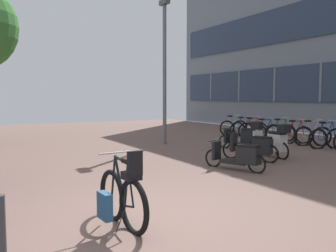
# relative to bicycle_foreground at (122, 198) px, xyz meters

# --- Properties ---
(ground) EXTENTS (21.00, 40.00, 0.13)m
(ground) POSITION_rel_bicycle_foreground_xyz_m (1.94, 0.14, -0.43)
(ground) COLOR black
(bicycle_foreground) EXTENTS (0.64, 1.42, 1.12)m
(bicycle_foreground) POSITION_rel_bicycle_foreground_xyz_m (0.00, 0.00, 0.00)
(bicycle_foreground) COLOR black
(bicycle_foreground) RESTS_ON ground
(bicycle_rack_02) EXTENTS (1.37, 0.55, 1.02)m
(bicycle_rack_02) POSITION_rel_bicycle_foreground_xyz_m (8.93, 3.32, -0.05)
(bicycle_rack_02) COLOR black
(bicycle_rack_02) RESTS_ON ground
(bicycle_rack_03) EXTENTS (1.31, 0.73, 1.02)m
(bicycle_rack_03) POSITION_rel_bicycle_foreground_xyz_m (9.13, 4.04, -0.05)
(bicycle_rack_03) COLOR black
(bicycle_rack_03) RESTS_ON ground
(bicycle_rack_04) EXTENTS (1.26, 0.58, 0.98)m
(bicycle_rack_04) POSITION_rel_bicycle_foreground_xyz_m (9.10, 4.76, -0.06)
(bicycle_rack_04) COLOR black
(bicycle_rack_04) RESTS_ON ground
(bicycle_rack_05) EXTENTS (1.38, 0.47, 1.00)m
(bicycle_rack_05) POSITION_rel_bicycle_foreground_xyz_m (9.07, 5.48, -0.05)
(bicycle_rack_05) COLOR black
(bicycle_rack_05) RESTS_ON ground
(bicycle_rack_06) EXTENTS (1.16, 0.76, 0.96)m
(bicycle_rack_06) POSITION_rel_bicycle_foreground_xyz_m (8.96, 6.20, -0.06)
(bicycle_rack_06) COLOR black
(bicycle_rack_06) RESTS_ON ground
(bicycle_rack_07) EXTENTS (1.27, 0.60, 0.99)m
(bicycle_rack_07) POSITION_rel_bicycle_foreground_xyz_m (8.94, 6.92, -0.06)
(bicycle_rack_07) COLOR black
(bicycle_rack_07) RESTS_ON ground
(bicycle_rack_08) EXTENTS (1.24, 0.65, 0.97)m
(bicycle_rack_08) POSITION_rel_bicycle_foreground_xyz_m (9.09, 7.64, -0.06)
(bicycle_rack_08) COLOR black
(bicycle_rack_08) RESTS_ON ground
(bicycle_rack_09) EXTENTS (1.36, 0.52, 1.00)m
(bicycle_rack_09) POSITION_rel_bicycle_foreground_xyz_m (9.06, 8.36, -0.05)
(bicycle_rack_09) COLOR black
(bicycle_rack_09) RESTS_ON ground
(scooter_near) EXTENTS (0.52, 1.69, 1.03)m
(scooter_near) POSITION_rel_bicycle_foreground_xyz_m (6.00, 2.97, 0.06)
(scooter_near) COLOR black
(scooter_near) RESTS_ON ground
(scooter_mid) EXTENTS (0.83, 1.58, 0.80)m
(scooter_mid) POSITION_rel_bicycle_foreground_xyz_m (5.10, 2.82, -0.02)
(scooter_mid) COLOR black
(scooter_mid) RESTS_ON ground
(scooter_far) EXTENTS (0.80, 1.60, 0.72)m
(scooter_far) POSITION_rel_bicycle_foreground_xyz_m (3.88, 2.02, -0.04)
(scooter_far) COLOR black
(scooter_far) RESTS_ON ground
(scooter_extra) EXTENTS (0.80, 1.58, 1.00)m
(scooter_extra) POSITION_rel_bicycle_foreground_xyz_m (6.26, 4.44, 0.04)
(scooter_extra) COLOR black
(scooter_extra) RESTS_ON ground
(lamp_post) EXTENTS (0.20, 0.52, 5.37)m
(lamp_post) POSITION_rel_bicycle_foreground_xyz_m (4.71, 7.23, 2.60)
(lamp_post) COLOR slate
(lamp_post) RESTS_ON ground
(bollard_near) EXTENTS (0.12, 0.12, 0.78)m
(bollard_near) POSITION_rel_bicycle_foreground_xyz_m (-1.54, -0.53, -0.01)
(bollard_near) COLOR #38383D
(bollard_near) RESTS_ON ground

